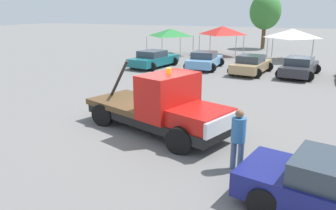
# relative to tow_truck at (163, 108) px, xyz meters

# --- Properties ---
(ground_plane) EXTENTS (160.00, 160.00, 0.00)m
(ground_plane) POSITION_rel_tow_truck_xyz_m (-0.35, 0.12, -0.96)
(ground_plane) COLOR slate
(tow_truck) EXTENTS (6.31, 3.83, 2.51)m
(tow_truck) POSITION_rel_tow_truck_xyz_m (0.00, 0.00, 0.00)
(tow_truck) COLOR black
(tow_truck) RESTS_ON ground
(person_near_truck) EXTENTS (0.40, 0.40, 1.80)m
(person_near_truck) POSITION_rel_tow_truck_xyz_m (3.16, -1.85, 0.08)
(person_near_truck) COLOR #475B84
(person_near_truck) RESTS_ON ground
(parked_car_teal) EXTENTS (2.94, 4.85, 1.34)m
(parked_car_teal) POSITION_rel_tow_truck_xyz_m (-6.79, 12.82, -0.31)
(parked_car_teal) COLOR #196670
(parked_car_teal) RESTS_ON ground
(parked_car_skyblue) EXTENTS (2.66, 4.44, 1.34)m
(parked_car_skyblue) POSITION_rel_tow_truck_xyz_m (-2.89, 13.87, -0.31)
(parked_car_skyblue) COLOR #669ED1
(parked_car_skyblue) RESTS_ON ground
(parked_car_tan) EXTENTS (2.75, 4.58, 1.34)m
(parked_car_tan) POSITION_rel_tow_truck_xyz_m (0.79, 13.21, -0.31)
(parked_car_tan) COLOR tan
(parked_car_tan) RESTS_ON ground
(parked_car_charcoal) EXTENTS (2.80, 4.91, 1.34)m
(parked_car_charcoal) POSITION_rel_tow_truck_xyz_m (3.98, 13.57, -0.31)
(parked_car_charcoal) COLOR #2D2D33
(parked_car_charcoal) RESTS_ON ground
(canopy_tent_green) EXTENTS (3.64, 3.64, 2.60)m
(canopy_tent_green) POSITION_rel_tow_truck_xyz_m (-8.58, 20.27, 1.27)
(canopy_tent_green) COLOR #9E9EA3
(canopy_tent_green) RESTS_ON ground
(canopy_tent_red) EXTENTS (3.60, 3.60, 2.88)m
(canopy_tent_red) POSITION_rel_tow_truck_xyz_m (-3.61, 21.60, 1.52)
(canopy_tent_red) COLOR #9E9EA3
(canopy_tent_red) RESTS_ON ground
(canopy_tent_white) EXTENTS (3.67, 3.67, 2.81)m
(canopy_tent_white) POSITION_rel_tow_truck_xyz_m (2.84, 20.99, 1.45)
(canopy_tent_white) COLOR #9E9EA3
(canopy_tent_white) RESTS_ON ground
(tree_left) EXTENTS (3.51, 3.51, 6.26)m
(tree_left) POSITION_rel_tow_truck_xyz_m (-0.85, 29.64, 3.25)
(tree_left) COLOR brown
(tree_left) RESTS_ON ground
(traffic_cone) EXTENTS (0.40, 0.40, 0.55)m
(traffic_cone) POSITION_rel_tow_truck_xyz_m (-1.06, 4.48, -0.70)
(traffic_cone) COLOR black
(traffic_cone) RESTS_ON ground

